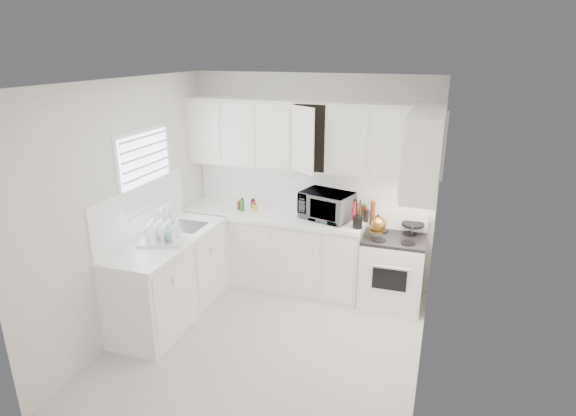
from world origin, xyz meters
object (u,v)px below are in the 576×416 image
at_px(utensil_crock, 358,213).
at_px(stove, 393,262).
at_px(microwave, 326,203).
at_px(rice_cooker, 308,204).
at_px(tea_kettle, 378,223).
at_px(dish_rack, 162,231).

bearing_deg(utensil_crock, stove, 18.60).
distance_m(microwave, rice_cooker, 0.27).
bearing_deg(rice_cooker, stove, 5.73).
height_order(stove, tea_kettle, tea_kettle).
xyz_separation_m(tea_kettle, microwave, (-0.64, 0.22, 0.10)).
xyz_separation_m(microwave, rice_cooker, (-0.25, 0.08, -0.06)).
bearing_deg(tea_kettle, utensil_crock, 162.39).
distance_m(microwave, dish_rack, 1.90).
height_order(microwave, dish_rack, microwave).
distance_m(microwave, utensil_crock, 0.46).
bearing_deg(rice_cooker, microwave, -4.56).
bearing_deg(tea_kettle, dish_rack, -165.07).
bearing_deg(stove, rice_cooker, 171.65).
height_order(tea_kettle, rice_cooker, rice_cooker).
bearing_deg(microwave, tea_kettle, -3.36).
xyz_separation_m(stove, rice_cooker, (-1.07, 0.14, 0.55)).
bearing_deg(stove, dish_rack, -153.09).
height_order(stove, rice_cooker, rice_cooker).
relative_size(stove, microwave, 1.83).
xyz_separation_m(stove, utensil_crock, (-0.40, -0.14, 0.59)).
height_order(stove, dish_rack, dish_rack).
distance_m(stove, tea_kettle, 0.56).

